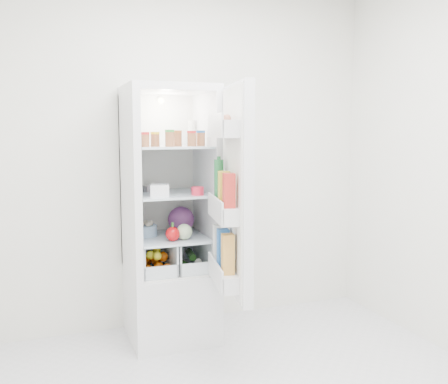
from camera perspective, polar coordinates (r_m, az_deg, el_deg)
name	(u,v)px	position (r m, az deg, el deg)	size (l,w,h in m)	color
room_walls	(270,110)	(2.44, 5.33, 9.37)	(3.02, 3.02, 2.61)	white
refrigerator	(169,246)	(3.64, -6.34, -6.14)	(0.60, 0.60, 1.80)	white
shelf_low	(171,237)	(3.57, -6.11, -5.18)	(0.49, 0.53, 0.01)	silver
shelf_mid	(170,194)	(3.52, -6.17, -0.24)	(0.49, 0.53, 0.01)	silver
shelf_top	(170,147)	(3.49, -6.24, 5.14)	(0.49, 0.53, 0.01)	silver
crisper_left	(154,257)	(3.57, -8.00, -7.35)	(0.23, 0.46, 0.22)	silver
crisper_right	(187,254)	(3.63, -4.19, -7.06)	(0.23, 0.46, 0.22)	silver
condiment_jars	(174,140)	(3.38, -5.79, 5.94)	(0.46, 0.16, 0.08)	#B21919
squeeze_bottle	(192,133)	(3.71, -3.70, 6.78)	(0.05, 0.05, 0.18)	silver
tub_white	(160,190)	(3.35, -7.35, 0.20)	(0.12, 0.12, 0.08)	white
tin_red	(198,191)	(3.38, -3.03, 0.12)	(0.08, 0.08, 0.06)	red
foil_tray	(152,188)	(3.67, -8.25, 0.47)	(0.16, 0.12, 0.04)	silver
red_cabbage	(181,220)	(3.68, -4.94, -3.16)	(0.19, 0.19, 0.19)	#551D52
bell_pepper	(173,234)	(3.41, -5.88, -4.79)	(0.10, 0.10, 0.10)	red
mushroom_bowl	(145,231)	(3.60, -8.98, -4.38)	(0.17, 0.17, 0.08)	#9CC1E8
salad_bag	(184,232)	(3.44, -4.56, -4.56)	(0.11, 0.11, 0.11)	#B5CA98
citrus_pile	(155,262)	(3.56, -7.88, -7.89)	(0.20, 0.31, 0.16)	#E4530C
veg_pile	(188,260)	(3.64, -4.10, -7.78)	(0.16, 0.30, 0.10)	#194617
fridge_door	(233,196)	(3.05, 1.04, -0.48)	(0.26, 0.60, 1.30)	white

